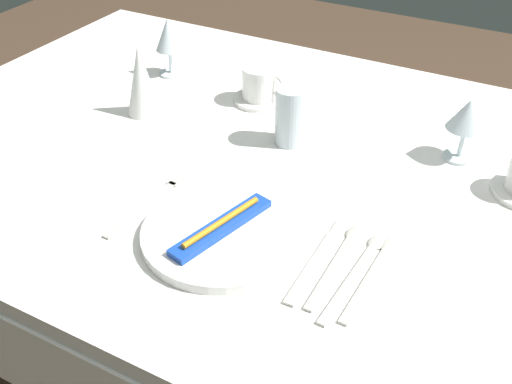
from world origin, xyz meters
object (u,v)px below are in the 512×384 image
spoon_dessert (360,266)px  wine_glass_left (467,117)px  fork_outer (151,201)px  coffee_cup_left (260,83)px  napkin_folded (141,80)px  wine_glass_centre (168,37)px  dinner_plate (222,234)px  drink_tumbler (291,119)px  spoon_tea (376,268)px  spoon_soup (341,255)px  dinner_knife (316,262)px  toothbrush_package (222,226)px

spoon_dessert → wine_glass_left: (0.06, 0.40, 0.09)m
fork_outer → coffee_cup_left: (-0.01, 0.45, 0.05)m
fork_outer → coffee_cup_left: 0.45m
wine_glass_left → napkin_folded: bearing=-167.6°
spoon_dessert → wine_glass_centre: (-0.68, 0.45, 0.10)m
dinner_plate → drink_tumbler: (-0.04, 0.34, 0.04)m
dinner_plate → coffee_cup_left: bearing=110.9°
wine_glass_centre → spoon_tea: bearing=-32.3°
coffee_cup_left → drink_tumbler: drink_tumbler is taller
spoon_soup → fork_outer: bearing=-175.6°
wine_glass_left → drink_tumbler: bearing=-162.1°
dinner_knife → fork_outer: bearing=179.0°
dinner_knife → drink_tumbler: (-0.20, 0.32, 0.05)m
spoon_dessert → napkin_folded: size_ratio=1.43×
spoon_tea → drink_tumbler: bearing=135.3°
toothbrush_package → wine_glass_centre: wine_glass_centre is taller
fork_outer → wine_glass_left: size_ratio=1.69×
dinner_knife → wine_glass_centre: (-0.61, 0.48, 0.10)m
wine_glass_centre → drink_tumbler: (0.41, -0.16, -0.04)m
fork_outer → coffee_cup_left: coffee_cup_left is taller
coffee_cup_left → dinner_knife: bearing=-52.8°
spoon_tea → wine_glass_left: bearing=84.8°
toothbrush_package → wine_glass_left: wine_glass_left is taller
spoon_dessert → napkin_folded: napkin_folded is taller
spoon_soup → spoon_tea: 0.06m
toothbrush_package → spoon_tea: size_ratio=0.98×
dinner_plate → dinner_knife: (0.16, 0.02, -0.01)m
fork_outer → napkin_folded: size_ratio=1.36×
dinner_plate → spoon_dessert: (0.23, 0.04, -0.01)m
napkin_folded → spoon_soup: bearing=-22.9°
spoon_dessert → wine_glass_left: bearing=81.6°
drink_tumbler → napkin_folded: 0.35m
spoon_dessert → drink_tumbler: (-0.27, 0.30, 0.05)m
wine_glass_centre → napkin_folded: bearing=-71.8°
spoon_tea → napkin_folded: bearing=158.9°
drink_tumbler → napkin_folded: size_ratio=0.76×
coffee_cup_left → wine_glass_left: wine_glass_left is taller
drink_tumbler → wine_glass_left: bearing=17.9°
fork_outer → spoon_soup: 0.36m
spoon_soup → spoon_dessert: 0.04m
dinner_plate → napkin_folded: napkin_folded is taller
dinner_plate → spoon_tea: dinner_plate is taller
spoon_dessert → spoon_tea: (0.02, 0.01, 0.00)m
dinner_knife → coffee_cup_left: coffee_cup_left is taller
dinner_plate → dinner_knife: bearing=6.6°
dinner_plate → drink_tumbler: 0.34m
spoon_tea → wine_glass_left: (0.04, 0.39, 0.09)m
spoon_soup → spoon_tea: same height
wine_glass_left → spoon_tea: bearing=-95.2°
napkin_folded → dinner_plate: bearing=-37.7°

